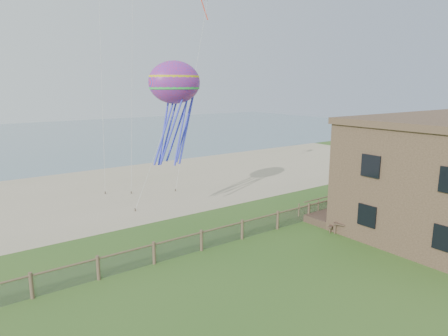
{
  "coord_description": "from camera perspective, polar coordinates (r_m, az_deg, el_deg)",
  "views": [
    {
      "loc": [
        -14.68,
        -12.22,
        9.35
      ],
      "look_at": [
        0.07,
        8.0,
        4.16
      ],
      "focal_mm": 32.0,
      "sensor_mm": 36.0,
      "label": 1
    }
  ],
  "objects": [
    {
      "name": "chainlink_fence",
      "position": [
        25.0,
        2.6,
        -8.92
      ],
      "size": [
        36.2,
        0.2,
        1.25
      ],
      "primitive_type": null,
      "color": "brown",
      "rests_on": "ground"
    },
    {
      "name": "octopus_kite",
      "position": [
        27.95,
        -6.96,
        8.09
      ],
      "size": [
        4.03,
        3.14,
        7.52
      ],
      "primitive_type": null,
      "rotation": [
        0.0,
        0.0,
        0.16
      ],
      "color": "#EA253E"
    },
    {
      "name": "motel_deck",
      "position": [
        33.84,
        21.23,
        -4.71
      ],
      "size": [
        15.0,
        2.0,
        0.5
      ],
      "primitive_type": "cube",
      "color": "brown",
      "rests_on": "ground"
    },
    {
      "name": "ocean",
      "position": [
        80.13,
        -25.35,
        3.88
      ],
      "size": [
        160.0,
        68.0,
        0.02
      ],
      "primitive_type": "cube",
      "color": "slate",
      "rests_on": "ground"
    },
    {
      "name": "sand_beach",
      "position": [
        38.39,
        -12.51,
        -2.67
      ],
      "size": [
        72.0,
        20.0,
        0.02
      ],
      "primitive_type": "cube",
      "color": "tan",
      "rests_on": "ground"
    },
    {
      "name": "kite_red",
      "position": [
        32.7,
        -2.34,
        22.83
      ],
      "size": [
        1.68,
        1.39,
        2.02
      ],
      "primitive_type": null,
      "rotation": [
        0.44,
        0.0,
        1.22
      ],
      "color": "#E44128"
    },
    {
      "name": "ground",
      "position": [
        21.26,
        13.09,
        -14.7
      ],
      "size": [
        160.0,
        160.0,
        0.0
      ],
      "primitive_type": "plane",
      "color": "#30581E",
      "rests_on": "ground"
    },
    {
      "name": "picnic_table",
      "position": [
        27.43,
        16.52,
        -7.84
      ],
      "size": [
        2.33,
        2.1,
        0.8
      ],
      "primitive_type": null,
      "rotation": [
        0.0,
        0.0,
        0.43
      ],
      "color": "brown",
      "rests_on": "ground"
    }
  ]
}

